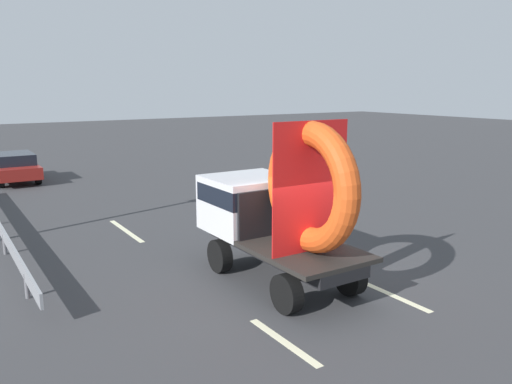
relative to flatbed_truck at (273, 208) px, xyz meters
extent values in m
plane|color=#38383A|center=(0.17, -1.10, -1.72)|extent=(120.00, 120.00, 0.00)
cylinder|color=black|center=(-0.85, 1.04, -1.31)|extent=(0.28, 0.81, 0.81)
cylinder|color=black|center=(0.85, 1.04, -1.31)|extent=(0.28, 0.81, 0.81)
cylinder|color=black|center=(-0.85, -1.73, -1.31)|extent=(0.28, 0.81, 0.81)
cylinder|color=black|center=(0.85, -1.73, -1.31)|extent=(0.28, 0.81, 0.81)
cube|color=black|center=(0.00, -0.27, -0.90)|extent=(1.30, 4.50, 0.25)
cube|color=silver|center=(0.00, 1.04, -0.10)|extent=(2.00, 1.87, 1.35)
cube|color=black|center=(0.00, 0.99, 0.20)|extent=(2.02, 1.77, 0.44)
cube|color=black|center=(0.00, -1.20, -0.72)|extent=(2.00, 2.63, 0.10)
cube|color=black|center=(0.00, 0.06, -0.12)|extent=(1.80, 0.08, 1.10)
torus|color=#D84C19|center=(0.00, -1.35, 0.70)|extent=(0.52, 2.75, 2.75)
cube|color=red|center=(0.00, -1.35, 0.70)|extent=(1.90, 0.03, 2.75)
cylinder|color=black|center=(-2.43, 18.34, -1.40)|extent=(0.22, 0.64, 0.64)
cylinder|color=black|center=(-3.98, 15.66, -1.40)|extent=(0.22, 0.64, 0.64)
cylinder|color=black|center=(-2.43, 15.66, -1.40)|extent=(0.22, 0.64, 0.64)
cube|color=maroon|center=(-3.20, 17.00, -1.12)|extent=(1.80, 4.19, 0.55)
cube|color=black|center=(-3.20, 16.90, -0.60)|extent=(1.62, 2.35, 0.50)
cylinder|color=slate|center=(-5.11, 1.86, -1.44)|extent=(0.10, 0.10, 0.55)
cylinder|color=slate|center=(-5.11, 5.35, -1.44)|extent=(0.10, 0.10, 0.55)
cube|color=beige|center=(-1.60, -2.68, -1.71)|extent=(0.16, 2.04, 0.01)
cube|color=beige|center=(-1.60, 5.81, -1.71)|extent=(0.16, 2.91, 0.01)
cube|color=beige|center=(1.60, -2.19, -1.71)|extent=(0.16, 2.26, 0.01)
cube|color=beige|center=(1.60, 5.37, -1.71)|extent=(0.16, 2.39, 0.01)
camera|label=1|loc=(-6.56, -9.48, 2.75)|focal=35.96mm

